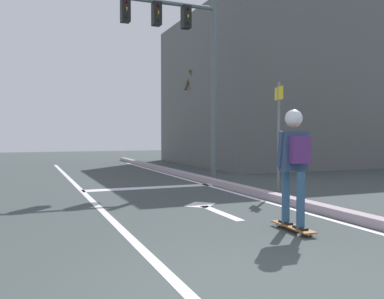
# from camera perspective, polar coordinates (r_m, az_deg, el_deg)

# --- Properties ---
(lane_line_center) EXTENTS (0.12, 20.00, 0.01)m
(lane_line_center) POSITION_cam_1_polar(r_m,az_deg,el_deg) (8.77, -13.98, -6.56)
(lane_line_center) COLOR silver
(lane_line_center) RESTS_ON ground
(lane_line_curbside) EXTENTS (0.12, 20.00, 0.01)m
(lane_line_curbside) POSITION_cam_1_polar(r_m,az_deg,el_deg) (9.72, 4.70, -5.66)
(lane_line_curbside) COLOR silver
(lane_line_curbside) RESTS_ON ground
(stop_bar) EXTENTS (3.28, 0.40, 0.01)m
(stop_bar) POSITION_cam_1_polar(r_m,az_deg,el_deg) (10.25, -5.78, -5.26)
(stop_bar) COLOR silver
(stop_bar) RESTS_ON ground
(lane_arrow_stem) EXTENTS (0.16, 1.40, 0.01)m
(lane_arrow_stem) POSITION_cam_1_polar(r_m,az_deg,el_deg) (7.00, 3.97, -8.71)
(lane_arrow_stem) COLOR silver
(lane_arrow_stem) RESTS_ON ground
(lane_arrow_head) EXTENTS (0.71, 0.71, 0.01)m
(lane_arrow_head) POSITION_cam_1_polar(r_m,az_deg,el_deg) (7.76, 1.17, -7.64)
(lane_arrow_head) COLOR silver
(lane_arrow_head) RESTS_ON ground
(curb_strip) EXTENTS (0.24, 24.00, 0.14)m
(curb_strip) POSITION_cam_1_polar(r_m,az_deg,el_deg) (9.82, 6.00, -5.19)
(curb_strip) COLOR #A6949C
(curb_strip) RESTS_ON ground
(skateboard) EXTENTS (0.24, 0.85, 0.07)m
(skateboard) POSITION_cam_1_polar(r_m,az_deg,el_deg) (5.85, 13.76, -10.35)
(skateboard) COLOR brown
(skateboard) RESTS_ON ground
(skater) EXTENTS (0.44, 0.60, 1.58)m
(skater) POSITION_cam_1_polar(r_m,az_deg,el_deg) (5.70, 13.95, -0.54)
(skater) COLOR #2E5172
(skater) RESTS_ON skateboard
(traffic_signal_mast) EXTENTS (3.65, 0.34, 5.40)m
(traffic_signal_mast) POSITION_cam_1_polar(r_m,az_deg,el_deg) (12.31, -1.37, 14.22)
(traffic_signal_mast) COLOR slate
(traffic_signal_mast) RESTS_ON ground
(street_sign_post) EXTENTS (0.14, 0.44, 2.50)m
(street_sign_post) POSITION_cam_1_polar(r_m,az_deg,el_deg) (9.66, 11.90, 3.88)
(street_sign_post) COLOR slate
(street_sign_post) RESTS_ON ground
(roadside_tree) EXTENTS (1.04, 0.98, 4.42)m
(roadside_tree) POSITION_cam_1_polar(r_m,az_deg,el_deg) (17.59, 0.47, 4.11)
(roadside_tree) COLOR #4F3E20
(roadside_tree) RESTS_ON ground
(building_block) EXTENTS (10.27, 8.29, 6.39)m
(building_block) POSITION_cam_1_polar(r_m,az_deg,el_deg) (19.85, 13.94, 7.47)
(building_block) COLOR #5B5E5C
(building_block) RESTS_ON ground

